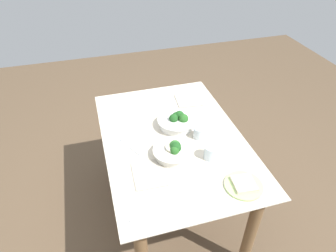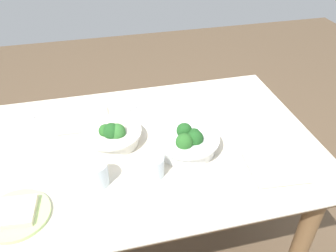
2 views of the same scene
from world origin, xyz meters
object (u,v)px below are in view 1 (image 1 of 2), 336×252
Objects in this scene: broccoli_bowl_near at (173,151)px; table_knife_right at (209,126)px; water_glass_side at (200,132)px; bread_side_plate at (244,185)px; napkin_folded_lower at (149,174)px; water_glass_center at (211,152)px; broccoli_bowl_far at (177,121)px; table_knife_left at (130,147)px; fork_by_far_bowl at (151,101)px; napkin_folded_upper at (188,100)px; fork_by_near_bowl at (136,215)px.

table_knife_right is at bearing 124.08° from broccoli_bowl_near.
bread_side_plate is at bearing 10.26° from water_glass_side.
water_glass_center is at bearing 94.76° from napkin_folded_lower.
broccoli_bowl_far is 1.31× the size of table_knife_left.
fork_by_far_bowl is 0.49m from table_knife_right.
water_glass_center reaches higher than napkin_folded_upper.
water_glass_center is 1.12× the size of water_glass_side.
water_glass_center is at bearing 169.86° from fork_by_near_bowl.
table_knife_right is (-0.07, 0.54, 0.00)m from table_knife_left.
table_knife_left is (0.12, -0.34, -0.04)m from broccoli_bowl_far.
broccoli_bowl_near reaches higher than napkin_folded_lower.
broccoli_bowl_far is 0.36m from table_knife_left.
broccoli_bowl_far is at bearing -163.86° from water_glass_center.
broccoli_bowl_far reaches higher than table_knife_right.
bread_side_plate is at bearing 41.63° from broccoli_bowl_near.
table_knife_left is at bearing 18.01° from table_knife_right.
bread_side_plate reaches higher than napkin_folded_lower.
water_glass_center is (0.07, 0.20, 0.01)m from broccoli_bowl_near.
fork_by_far_bowl is 0.27m from napkin_folded_upper.
water_glass_side is 0.40× the size of table_knife_left.
fork_by_near_bowl is (0.02, -0.57, -0.01)m from bread_side_plate.
bread_side_plate is 2.17× the size of fork_by_far_bowl.
broccoli_bowl_near is 0.27m from table_knife_left.
broccoli_bowl_near reaches higher than bread_side_plate.
broccoli_bowl_near is at bearing -21.94° from broccoli_bowl_far.
water_glass_side is at bearing 58.97° from table_knife_left.
table_knife_left is at bearing -85.03° from fork_by_far_bowl.
fork_by_near_bowl and table_knife_left have the same top height.
broccoli_bowl_far is at bearing -162.90° from bread_side_plate.
broccoli_bowl_far is 1.22× the size of bread_side_plate.
water_glass_side is 0.53m from fork_by_far_bowl.
bread_side_plate is 0.58m from fork_by_near_bowl.
table_knife_left is at bearing -116.51° from water_glass_center.
bread_side_plate is at bearing 98.69° from table_knife_right.
napkin_folded_upper is at bearing 145.09° from napkin_folded_lower.
fork_by_far_bowl is at bearing -104.28° from napkin_folded_upper.
water_glass_center is at bearing -0.95° from water_glass_side.
napkin_folded_lower is at bearing -155.18° from fork_by_near_bowl.
water_glass_center is 0.42× the size of table_knife_right.
broccoli_bowl_far is 1.19× the size of napkin_folded_lower.
napkin_folded_upper is at bearing 172.85° from water_glass_center.
napkin_folded_upper is at bearing -74.46° from table_knife_right.
broccoli_bowl_far is at bearing -145.64° from water_glass_side.
broccoli_bowl_near is 2.43× the size of fork_by_far_bowl.
water_glass_side reaches higher than table_knife_left.
water_glass_side is at bearing 120.46° from napkin_folded_lower.
fork_by_near_bowl is at bearing -40.02° from broccoli_bowl_near.
napkin_folded_lower is at bearing -85.24° from water_glass_center.
water_glass_side is 0.86× the size of fork_by_near_bowl.
water_glass_center reaches higher than bread_side_plate.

